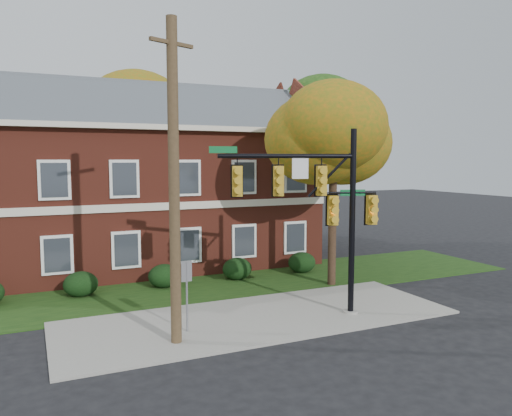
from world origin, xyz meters
name	(u,v)px	position (x,y,z in m)	size (l,w,h in m)	color
ground	(272,327)	(0.00, 0.00, 0.00)	(120.00, 120.00, 0.00)	black
sidewalk	(259,318)	(0.00, 1.00, 0.04)	(14.00, 5.00, 0.08)	gray
grass_strip	(212,286)	(0.00, 6.00, 0.02)	(30.00, 6.00, 0.04)	#193811
apartment_building	(138,172)	(-2.00, 11.95, 4.99)	(18.80, 8.80, 9.74)	maroon
hedge_left	(81,284)	(-5.50, 6.70, 0.53)	(1.40, 1.26, 1.05)	black
hedge_center	(164,276)	(-2.00, 6.70, 0.53)	(1.40, 1.26, 1.05)	black
hedge_right	(237,269)	(1.50, 6.70, 0.53)	(1.40, 1.26, 1.05)	black
hedge_far_right	(302,262)	(5.00, 6.70, 0.53)	(1.40, 1.26, 1.05)	black
tree_near_right	(340,136)	(5.22, 3.87, 6.67)	(4.50, 4.25, 8.58)	black
tree_right_rear	(314,121)	(9.31, 12.81, 8.12)	(6.30, 5.95, 10.62)	black
tree_far_rear	(133,112)	(-0.66, 19.79, 8.84)	(6.84, 6.46, 11.52)	black
traffic_signal	(320,201)	(2.07, 0.37, 4.18)	(5.84, 1.87, 6.74)	gray
utility_pole	(174,183)	(-3.35, -0.19, 4.96)	(1.45, 0.68, 9.79)	#44331F
sign_post	(187,284)	(-2.77, 0.60, 1.63)	(0.35, 0.07, 2.41)	slate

